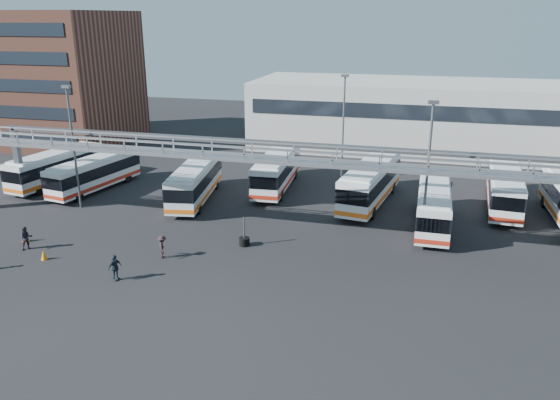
% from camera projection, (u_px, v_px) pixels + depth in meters
% --- Properties ---
extents(ground, '(140.00, 140.00, 0.00)m').
position_uv_depth(ground, '(226.00, 269.00, 34.93)').
color(ground, black).
rests_on(ground, ground).
extents(gantry, '(51.40, 5.15, 7.10)m').
position_uv_depth(gantry, '(252.00, 163.00, 38.54)').
color(gantry, gray).
rests_on(gantry, ground).
extents(apartment_building, '(18.00, 15.00, 16.00)m').
position_uv_depth(apartment_building, '(52.00, 78.00, 68.16)').
color(apartment_building, brown).
rests_on(apartment_building, ground).
extents(warehouse, '(42.00, 14.00, 8.00)m').
position_uv_depth(warehouse, '(429.00, 116.00, 65.47)').
color(warehouse, '#9E9E99').
rests_on(warehouse, ground).
extents(light_pole_left, '(0.70, 0.35, 10.21)m').
position_uv_depth(light_pole_left, '(73.00, 141.00, 44.34)').
color(light_pole_left, '#4C4F54').
rests_on(light_pole_left, ground).
extents(light_pole_mid, '(0.70, 0.35, 10.21)m').
position_uv_depth(light_pole_mid, '(428.00, 168.00, 36.55)').
color(light_pole_mid, '#4C4F54').
rests_on(light_pole_mid, ground).
extents(light_pole_back, '(0.70, 0.35, 10.21)m').
position_uv_depth(light_pole_back, '(343.00, 122.00, 52.24)').
color(light_pole_back, '#4C4F54').
rests_on(light_pole_back, ground).
extents(bus_0, '(4.01, 10.75, 3.19)m').
position_uv_depth(bus_0, '(57.00, 166.00, 52.05)').
color(bus_0, silver).
rests_on(bus_0, ground).
extents(bus_1, '(4.03, 10.38, 3.08)m').
position_uv_depth(bus_1, '(94.00, 173.00, 50.21)').
color(bus_1, silver).
rests_on(bus_1, ground).
extents(bus_3, '(4.10, 10.89, 3.23)m').
position_uv_depth(bus_3, '(195.00, 181.00, 47.41)').
color(bus_3, silver).
rests_on(bus_3, ground).
extents(bus_4, '(3.13, 10.98, 3.30)m').
position_uv_depth(bus_4, '(277.00, 170.00, 50.68)').
color(bus_4, silver).
rests_on(bus_4, ground).
extents(bus_6, '(4.34, 11.81, 3.51)m').
position_uv_depth(bus_6, '(370.00, 182.00, 46.55)').
color(bus_6, silver).
rests_on(bus_6, ground).
extents(bus_7, '(2.43, 10.29, 3.12)m').
position_uv_depth(bus_7, '(433.00, 205.00, 41.42)').
color(bus_7, silver).
rests_on(bus_7, ground).
extents(bus_8, '(3.28, 10.99, 3.29)m').
position_uv_depth(bus_8, '(505.00, 188.00, 45.42)').
color(bus_8, silver).
rests_on(bus_8, ground).
extents(pedestrian_b, '(1.01, 1.03, 1.68)m').
position_uv_depth(pedestrian_b, '(26.00, 238.00, 37.61)').
color(pedestrian_b, '#29212E').
rests_on(pedestrian_b, ground).
extents(pedestrian_c, '(0.99, 1.18, 1.58)m').
position_uv_depth(pedestrian_c, '(163.00, 247.00, 36.31)').
color(pedestrian_c, black).
rests_on(pedestrian_c, ground).
extents(pedestrian_d, '(0.72, 1.06, 1.67)m').
position_uv_depth(pedestrian_d, '(115.00, 268.00, 33.21)').
color(pedestrian_d, '#1B2831').
rests_on(pedestrian_d, ground).
extents(cone_left, '(0.43, 0.43, 0.67)m').
position_uv_depth(cone_left, '(44.00, 255.00, 36.19)').
color(cone_left, orange).
rests_on(cone_left, ground).
extents(cone_right, '(0.51, 0.51, 0.79)m').
position_uv_depth(cone_right, '(25.00, 236.00, 39.08)').
color(cone_right, orange).
rests_on(cone_right, ground).
extents(tire_stack, '(0.75, 0.75, 2.14)m').
position_uv_depth(tire_stack, '(244.00, 241.00, 38.42)').
color(tire_stack, black).
rests_on(tire_stack, ground).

